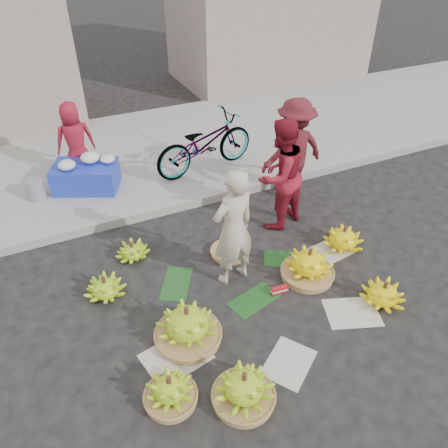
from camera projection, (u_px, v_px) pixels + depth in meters
name	position (u px, v px, depth m)	size (l,w,h in m)	color
ground	(254.00, 288.00, 5.75)	(80.00, 80.00, 0.00)	black
curb	(192.00, 200.00, 7.32)	(40.00, 0.25, 0.15)	gray
sidewalk	(154.00, 150.00, 8.87)	(40.00, 4.00, 0.12)	gray
newspaper_scatter	(285.00, 331.00, 5.16)	(3.20, 1.80, 0.00)	beige
banana_leaves	(240.00, 280.00, 5.86)	(2.00, 1.00, 0.00)	#17451A
banana_bunch_0	(187.00, 325.00, 4.95)	(0.88, 0.88, 0.51)	#9B7241
banana_bunch_1	(170.00, 391.00, 4.35)	(0.59, 0.59, 0.39)	#9B7241
banana_bunch_2	(244.00, 389.00, 4.33)	(0.71, 0.71, 0.44)	#9B7241
banana_bunch_3	(383.00, 293.00, 5.46)	(0.66, 0.66, 0.34)	#FFED0C
banana_bunch_4	(308.00, 265.00, 5.81)	(0.71, 0.71, 0.48)	#9B7241
banana_bunch_5	(343.00, 238.00, 6.36)	(0.59, 0.59, 0.36)	#FFED0C
banana_bunch_6	(105.00, 288.00, 5.56)	(0.62, 0.62, 0.31)	#7FB91A
banana_bunch_7	(132.00, 251.00, 6.18)	(0.51, 0.51, 0.28)	#7FB91A
basket_spare	(229.00, 252.00, 6.30)	(0.54, 0.54, 0.06)	#9B7241
incense_stack	(279.00, 290.00, 5.65)	(0.22, 0.07, 0.09)	#B4131C
vendor_cream	(233.00, 229.00, 5.42)	(0.60, 0.40, 1.65)	beige
vendor_red	(280.00, 175.00, 6.41)	(0.84, 0.66, 1.74)	maroon
man_striped	(294.00, 150.00, 7.12)	(1.11, 0.64, 1.71)	maroon
flower_table	(86.00, 175.00, 7.42)	(1.23, 1.03, 0.61)	#1B2EB4
grey_bucket	(36.00, 189.00, 7.20)	(0.29, 0.29, 0.33)	gray
flower_vendor	(75.00, 141.00, 7.53)	(0.66, 0.43, 1.35)	maroon
bicycle	(205.00, 143.00, 7.81)	(1.97, 0.69, 1.03)	gray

